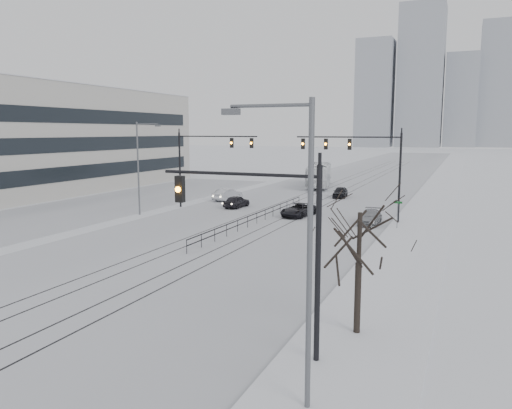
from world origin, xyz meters
The scene contains 20 objects.
road centered at (0.00, 60.00, 0.01)m, with size 22.00×260.00×0.02m, color silver.
sidewalk_east centered at (13.50, 60.00, 0.08)m, with size 5.00×260.00×0.16m, color silver.
curb centered at (11.05, 60.00, 0.06)m, with size 0.10×260.00×0.12m, color gray.
parking_strip centered at (-20.00, 35.00, 0.01)m, with size 14.00×60.00×0.03m, color silver.
tram_rails centered at (0.00, 40.00, 0.02)m, with size 5.30×180.00×0.01m.
skyline centered at (5.02, 273.63, 30.65)m, with size 96.00×48.00×72.00m.
traffic_mast_near centered at (10.79, 6.00, 4.56)m, with size 6.10×0.37×7.00m.
traffic_mast_ne centered at (8.15, 34.99, 5.76)m, with size 9.60×0.37×8.00m.
traffic_mast_nw centered at (-8.52, 36.00, 5.57)m, with size 9.10×0.37×8.00m.
street_light_east centered at (12.70, 3.00, 5.21)m, with size 2.73×0.25×9.00m.
street_light_west centered at (-12.20, 30.00, 5.21)m, with size 2.73×0.25×9.00m.
bare_tree centered at (13.20, 9.00, 4.49)m, with size 4.40×4.40×6.10m.
median_fence centered at (0.00, 30.00, 0.53)m, with size 0.06×24.00×1.00m.
street_sign centered at (11.80, 32.00, 1.61)m, with size 0.70×0.06×2.40m.
sedan_sb_inner centered at (-5.67, 37.85, 0.66)m, with size 1.55×3.86×1.31m, color black.
sedan_sb_outer centered at (-9.06, 42.53, 0.70)m, with size 1.48×4.24×1.40m, color silver.
sedan_nb_front centered at (2.20, 35.06, 0.63)m, with size 2.09×4.52×1.26m, color black.
sedan_nb_right centered at (9.27, 33.67, 0.62)m, with size 1.74×4.29×1.25m, color gray.
sedan_nb_far centered at (2.62, 50.34, 0.66)m, with size 1.56×3.87×1.32m, color black.
box_truck centered at (-3.09, 60.78, 1.72)m, with size 2.89×12.36×3.44m, color white.
Camera 1 is at (16.90, -10.02, 8.09)m, focal length 35.00 mm.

